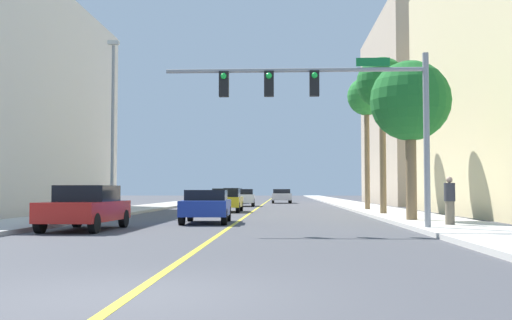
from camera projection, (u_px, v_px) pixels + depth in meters
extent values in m
plane|color=#47474C|center=(260.00, 206.00, 49.65)|extent=(192.00, 192.00, 0.00)
cube|color=#B2ADA3|center=(164.00, 205.00, 50.01)|extent=(3.42, 168.00, 0.15)
cube|color=beige|center=(357.00, 206.00, 49.28)|extent=(3.42, 168.00, 0.15)
cube|color=yellow|center=(260.00, 206.00, 49.65)|extent=(0.16, 144.00, 0.01)
cube|color=tan|center=(428.00, 113.00, 59.26)|extent=(10.19, 22.38, 17.74)
cylinder|color=gray|center=(427.00, 139.00, 19.80)|extent=(0.20, 0.20, 5.69)
cylinder|color=gray|center=(295.00, 70.00, 20.11)|extent=(8.56, 0.14, 0.14)
cube|color=black|center=(314.00, 84.00, 20.06)|extent=(0.32, 0.24, 0.84)
sphere|color=green|center=(315.00, 75.00, 19.93)|extent=(0.20, 0.20, 0.20)
cube|color=black|center=(269.00, 84.00, 20.13)|extent=(0.32, 0.24, 0.84)
sphere|color=green|center=(269.00, 76.00, 20.00)|extent=(0.20, 0.20, 0.20)
cube|color=black|center=(224.00, 84.00, 20.19)|extent=(0.32, 0.24, 0.84)
sphere|color=green|center=(224.00, 76.00, 20.07)|extent=(0.20, 0.20, 0.20)
cube|color=#147233|center=(373.00, 62.00, 20.00)|extent=(1.10, 0.04, 0.28)
cylinder|color=gray|center=(113.00, 129.00, 30.84)|extent=(0.16, 0.16, 8.58)
cube|color=beige|center=(114.00, 43.00, 31.06)|extent=(0.56, 0.28, 0.20)
cylinder|color=brown|center=(411.00, 160.00, 24.71)|extent=(0.43, 0.43, 4.84)
sphere|color=#1E6B28|center=(410.00, 101.00, 24.83)|extent=(3.28, 3.28, 3.28)
cone|color=#1E6B28|center=(434.00, 106.00, 24.88)|extent=(0.56, 1.47, 1.26)
cone|color=#1E6B28|center=(413.00, 109.00, 25.73)|extent=(1.64, 0.94, 1.37)
cone|color=#1E6B28|center=(394.00, 108.00, 25.67)|extent=(1.50, 1.15, 1.74)
cone|color=#1E6B28|center=(387.00, 105.00, 24.72)|extent=(0.60, 1.43, 1.61)
cone|color=#1E6B28|center=(400.00, 103.00, 24.05)|extent=(1.14, 0.95, 1.55)
cone|color=#1E6B28|center=(431.00, 103.00, 24.05)|extent=(1.25, 1.16, 1.48)
cylinder|color=brown|center=(383.00, 148.00, 31.53)|extent=(0.34, 0.34, 6.78)
sphere|color=#1E6B28|center=(382.00, 83.00, 31.70)|extent=(2.67, 2.67, 2.67)
cone|color=#1E6B28|center=(398.00, 86.00, 31.55)|extent=(0.59, 1.44, 1.49)
cone|color=#1E6B28|center=(378.00, 89.00, 32.48)|extent=(1.61, 0.65, 1.22)
cone|color=#1E6B28|center=(367.00, 87.00, 31.74)|extent=(0.46, 1.33, 1.22)
cone|color=#1E6B28|center=(383.00, 84.00, 30.90)|extent=(1.35, 0.55, 1.39)
cylinder|color=brown|center=(367.00, 152.00, 38.31)|extent=(0.33, 0.33, 7.14)
sphere|color=#287F33|center=(366.00, 96.00, 38.49)|extent=(2.43, 2.43, 2.43)
cone|color=#287F33|center=(378.00, 100.00, 38.59)|extent=(0.65, 1.37, 1.12)
cone|color=#287F33|center=(370.00, 101.00, 39.10)|extent=(1.12, 0.81, 1.32)
cone|color=#287F33|center=(359.00, 101.00, 39.09)|extent=(0.98, 0.82, 1.31)
cone|color=#287F33|center=(355.00, 99.00, 38.41)|extent=(0.58, 1.25, 0.99)
cone|color=#287F33|center=(360.00, 98.00, 37.94)|extent=(1.00, 0.90, 1.31)
cone|color=#287F33|center=(372.00, 98.00, 37.78)|extent=(1.23, 0.77, 1.09)
cube|color=red|center=(85.00, 211.00, 20.45)|extent=(2.03, 4.30, 0.65)
cube|color=black|center=(88.00, 193.00, 20.69)|extent=(1.74, 2.04, 0.54)
cylinder|color=black|center=(94.00, 223.00, 18.80)|extent=(0.24, 0.65, 0.64)
cylinder|color=black|center=(40.00, 223.00, 18.92)|extent=(0.24, 0.65, 0.64)
cylinder|color=black|center=(124.00, 219.00, 21.94)|extent=(0.24, 0.65, 0.64)
cylinder|color=black|center=(77.00, 218.00, 22.07)|extent=(0.24, 0.65, 0.64)
cube|color=#BCBCC1|center=(281.00, 197.00, 62.24)|extent=(2.06, 4.41, 0.69)
cube|color=black|center=(282.00, 191.00, 61.96)|extent=(1.76, 1.95, 0.43)
cylinder|color=black|center=(273.00, 200.00, 63.87)|extent=(0.24, 0.65, 0.64)
cylinder|color=black|center=(289.00, 200.00, 63.84)|extent=(0.24, 0.65, 0.64)
cylinder|color=black|center=(273.00, 200.00, 60.62)|extent=(0.24, 0.65, 0.64)
cylinder|color=black|center=(291.00, 200.00, 60.59)|extent=(0.24, 0.65, 0.64)
cube|color=gold|center=(227.00, 202.00, 37.37)|extent=(1.79, 4.25, 0.61)
cube|color=black|center=(227.00, 193.00, 37.15)|extent=(1.56, 2.10, 0.51)
cylinder|color=black|center=(217.00, 206.00, 38.95)|extent=(0.22, 0.64, 0.64)
cylinder|color=black|center=(241.00, 206.00, 38.89)|extent=(0.22, 0.64, 0.64)
cylinder|color=black|center=(211.00, 207.00, 35.83)|extent=(0.22, 0.64, 0.64)
cylinder|color=black|center=(238.00, 207.00, 35.77)|extent=(0.22, 0.64, 0.64)
cube|color=white|center=(243.00, 198.00, 50.39)|extent=(1.96, 4.24, 0.67)
cube|color=black|center=(243.00, 192.00, 50.30)|extent=(1.67, 2.15, 0.44)
cylinder|color=black|center=(234.00, 202.00, 51.93)|extent=(0.24, 0.65, 0.64)
cylinder|color=black|center=(253.00, 202.00, 51.90)|extent=(0.24, 0.65, 0.64)
cylinder|color=black|center=(232.00, 203.00, 48.85)|extent=(0.24, 0.65, 0.64)
cylinder|color=black|center=(253.00, 203.00, 48.82)|extent=(0.24, 0.65, 0.64)
cube|color=#1E389E|center=(206.00, 208.00, 24.83)|extent=(1.99, 4.07, 0.61)
cube|color=black|center=(207.00, 195.00, 24.93)|extent=(1.69, 2.02, 0.42)
cylinder|color=black|center=(190.00, 214.00, 26.27)|extent=(0.25, 0.65, 0.64)
cylinder|color=black|center=(228.00, 214.00, 26.26)|extent=(0.25, 0.65, 0.64)
cylinder|color=black|center=(182.00, 217.00, 23.37)|extent=(0.25, 0.65, 0.64)
cylinder|color=black|center=(224.00, 217.00, 23.36)|extent=(0.25, 0.65, 0.64)
cube|color=slate|center=(233.00, 197.00, 61.29)|extent=(2.03, 4.54, 0.68)
cube|color=black|center=(233.00, 191.00, 61.26)|extent=(1.72, 2.37, 0.54)
cylinder|color=black|center=(227.00, 200.00, 63.02)|extent=(0.25, 0.65, 0.64)
cylinder|color=black|center=(243.00, 200.00, 62.88)|extent=(0.25, 0.65, 0.64)
cylinder|color=black|center=(223.00, 200.00, 59.67)|extent=(0.25, 0.65, 0.64)
cylinder|color=black|center=(239.00, 200.00, 59.53)|extent=(0.25, 0.65, 0.64)
cylinder|color=#726651|center=(450.00, 213.00, 21.10)|extent=(0.32, 0.32, 0.81)
cylinder|color=#333338|center=(450.00, 192.00, 21.14)|extent=(0.38, 0.38, 0.64)
sphere|color=tan|center=(449.00, 180.00, 21.16)|extent=(0.22, 0.22, 0.22)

